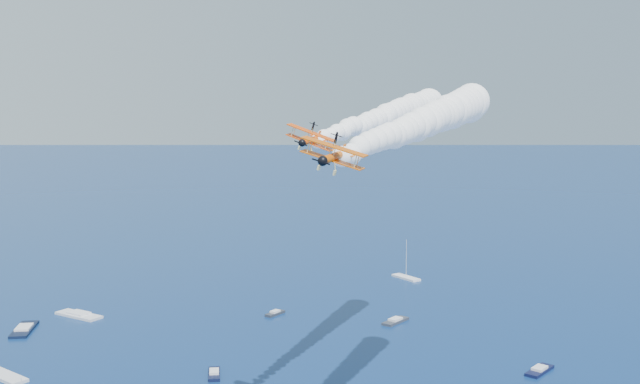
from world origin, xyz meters
TOP-DOWN VIEW (x-y plane):
  - biplane_lead at (10.96, 39.74)m, footprint 10.57×11.64m
  - biplane_trail at (-9.71, 9.67)m, footprint 9.71×10.71m
  - smoke_trail_lead at (42.51, 56.03)m, footprint 74.29×62.29m
  - smoke_trail_trail at (21.88, 25.88)m, footprint 74.28×62.08m
  - spectator_boats at (-12.47, 117.87)m, footprint 231.77×185.59m

SIDE VIEW (x-z plane):
  - spectator_boats at x=-12.47m, z-range 0.00..0.70m
  - biplane_lead at x=10.96m, z-range 51.04..58.75m
  - biplane_trail at x=-9.71m, z-range 51.69..58.50m
  - smoke_trail_lead at x=42.51m, z-range 51.45..63.84m
  - smoke_trail_trail at x=21.88m, z-range 51.65..64.04m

